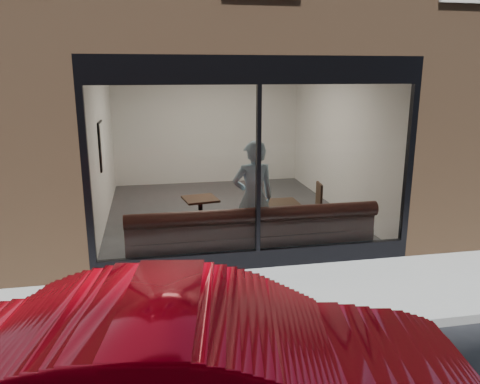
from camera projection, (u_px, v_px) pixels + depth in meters
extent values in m
plane|color=black|center=(298.00, 339.00, 5.37)|extent=(120.00, 120.00, 0.00)
cube|color=gray|center=(275.00, 298.00, 6.31)|extent=(40.00, 2.00, 0.01)
cube|color=gray|center=(300.00, 336.00, 5.30)|extent=(40.00, 0.10, 0.12)
cube|color=brown|center=(61.00, 128.00, 11.87)|extent=(2.50, 12.00, 3.20)
cube|color=brown|center=(339.00, 122.00, 13.27)|extent=(2.50, 12.00, 3.20)
cube|color=brown|center=(196.00, 115.00, 15.42)|extent=(5.00, 6.00, 3.20)
plane|color=#2D2D30|center=(226.00, 213.00, 10.11)|extent=(6.00, 6.00, 0.00)
plane|color=white|center=(225.00, 61.00, 9.33)|extent=(6.00, 6.00, 0.00)
plane|color=silver|center=(208.00, 125.00, 12.56)|extent=(5.00, 0.00, 5.00)
plane|color=silver|center=(102.00, 143.00, 9.26)|extent=(0.00, 6.00, 6.00)
plane|color=silver|center=(338.00, 137.00, 10.19)|extent=(0.00, 6.00, 6.00)
cube|color=black|center=(257.00, 259.00, 7.28)|extent=(5.00, 0.10, 0.30)
cube|color=black|center=(259.00, 70.00, 6.57)|extent=(5.00, 0.10, 0.40)
cube|color=black|center=(258.00, 171.00, 6.93)|extent=(0.06, 0.10, 2.50)
plane|color=white|center=(259.00, 171.00, 6.90)|extent=(4.80, 0.00, 4.80)
cube|color=#331812|center=(252.00, 245.00, 7.64)|extent=(4.00, 0.55, 0.45)
imported|color=#A6CCE3|center=(253.00, 198.00, 7.70)|extent=(0.73, 0.51, 1.91)
cube|color=black|center=(200.00, 199.00, 8.47)|extent=(0.67, 0.67, 0.04)
cube|color=black|center=(280.00, 204.00, 8.15)|extent=(0.66, 0.66, 0.04)
cube|color=black|center=(308.00, 219.00, 8.93)|extent=(0.41, 0.41, 0.04)
cube|color=white|center=(102.00, 146.00, 8.93)|extent=(0.02, 0.64, 0.86)
imported|color=#A1000C|center=(213.00, 384.00, 3.50)|extent=(4.43, 2.17, 1.40)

